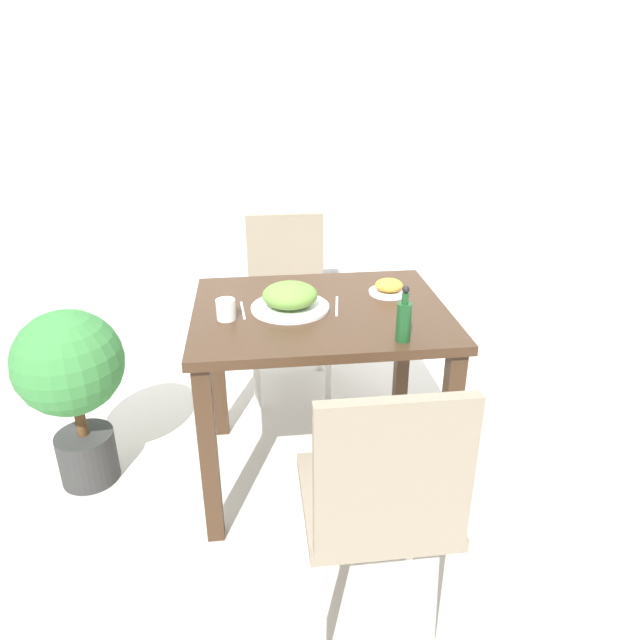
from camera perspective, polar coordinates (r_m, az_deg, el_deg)
name	(u,v)px	position (r m, az deg, el deg)	size (l,w,h in m)	color
ground_plane	(320,469)	(2.56, 0.00, -14.66)	(16.00, 16.00, 0.00)	beige
wall_back	(291,124)	(3.33, -2.89, 18.97)	(8.00, 0.05, 2.60)	silver
dining_table	(320,338)	(2.21, 0.00, -1.78)	(0.96, 0.77, 0.76)	#3D2819
chair_near	(381,499)	(1.65, 6.13, -17.34)	(0.42, 0.42, 0.91)	gray
chair_far	(288,293)	(2.97, -3.27, 2.67)	(0.42, 0.42, 0.91)	gray
food_plate	(290,298)	(2.14, -3.02, 2.24)	(0.30, 0.30, 0.10)	white
side_plate	(389,287)	(2.31, 6.90, 3.25)	(0.16, 0.16, 0.06)	white
drink_cup	(226,309)	(2.08, -9.39, 1.05)	(0.07, 0.07, 0.08)	white
sauce_bottle	(404,320)	(1.90, 8.39, 0.04)	(0.05, 0.05, 0.20)	#194C23
fork_utensil	(243,310)	(2.15, -7.73, 0.95)	(0.02, 0.16, 0.00)	silver
spoon_utensil	(337,306)	(2.17, 1.69, 1.40)	(0.04, 0.18, 0.00)	silver
potted_plant_left	(72,377)	(2.44, -23.59, -5.24)	(0.42, 0.42, 0.76)	#333333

